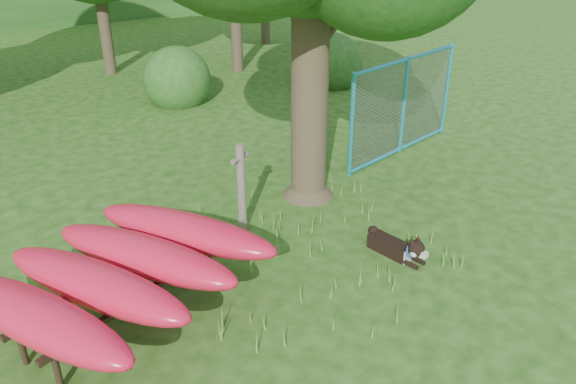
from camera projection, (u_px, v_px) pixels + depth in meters
ground at (326, 294)px, 7.60m from camera, size 80.00×80.00×0.00m
wooden_post at (241, 185)px, 8.82m from camera, size 0.40×0.23×1.48m
kayak_rack at (120, 269)px, 6.84m from camera, size 3.97×3.57×0.97m
husky_dog at (399, 247)px, 8.34m from camera, size 0.38×1.09×0.48m
fence_section at (404, 106)px, 11.63m from camera, size 3.46×0.72×3.41m
wildflower_clump at (416, 239)px, 8.55m from camera, size 0.10×0.08×0.21m
shrub_right at (332, 84)px, 16.78m from camera, size 1.80×1.80×1.80m
shrub_mid at (179, 102)px, 15.23m from camera, size 1.80×1.80×1.80m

